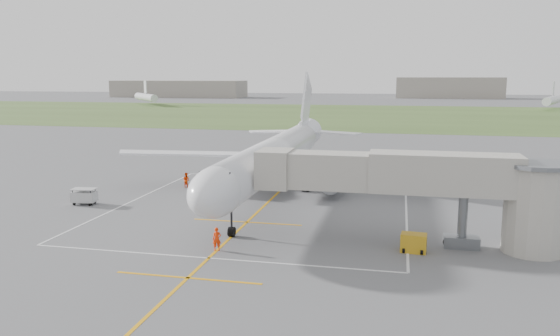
% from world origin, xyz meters
% --- Properties ---
extents(ground, '(700.00, 700.00, 0.00)m').
position_xyz_m(ground, '(0.00, 0.00, 0.00)').
color(ground, '#555557').
rests_on(ground, ground).
extents(grass_strip, '(700.00, 120.00, 0.02)m').
position_xyz_m(grass_strip, '(0.00, 130.00, 0.01)').
color(grass_strip, '#3F5726').
rests_on(grass_strip, ground).
extents(apron_markings, '(28.20, 60.00, 0.01)m').
position_xyz_m(apron_markings, '(0.00, -5.82, 0.01)').
color(apron_markings, orange).
rests_on(apron_markings, ground).
extents(airliner, '(38.93, 46.75, 13.52)m').
position_xyz_m(airliner, '(-0.00, 0.75, 4.39)').
color(airliner, silver).
rests_on(airliner, ground).
extents(jet_bridge, '(23.40, 5.00, 7.20)m').
position_xyz_m(jet_bridge, '(15.72, -13.50, 4.74)').
color(jet_bridge, gray).
rests_on(jet_bridge, ground).
extents(gpu_unit, '(1.97, 1.47, 1.40)m').
position_xyz_m(gpu_unit, '(14.41, -15.36, 0.69)').
color(gpu_unit, '#BC8B17').
rests_on(gpu_unit, ground).
extents(baggage_cart, '(2.50, 1.68, 1.64)m').
position_xyz_m(baggage_cart, '(-18.08, -6.93, 0.84)').
color(baggage_cart, '#AFAFAF').
rests_on(baggage_cart, ground).
extents(ramp_worker_nose, '(0.73, 0.56, 1.77)m').
position_xyz_m(ramp_worker_nose, '(0.02, -18.21, 0.88)').
color(ramp_worker_nose, '#F13107').
rests_on(ramp_worker_nose, ground).
extents(ramp_worker_wing, '(1.04, 0.91, 1.79)m').
position_xyz_m(ramp_worker_wing, '(-11.13, 3.23, 0.90)').
color(ramp_worker_wing, '#E93C07').
rests_on(ramp_worker_wing, ground).
extents(distant_hangars, '(345.00, 49.00, 12.00)m').
position_xyz_m(distant_hangars, '(-16.15, 265.19, 5.17)').
color(distant_hangars, gray).
rests_on(distant_hangars, ground).
extents(distant_aircraft, '(187.60, 34.78, 8.85)m').
position_xyz_m(distant_aircraft, '(-13.73, 173.43, 3.59)').
color(distant_aircraft, silver).
rests_on(distant_aircraft, ground).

